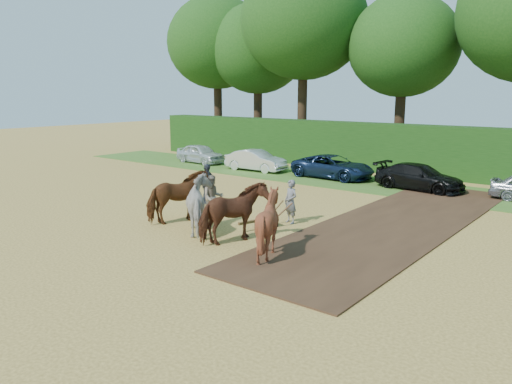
{
  "coord_description": "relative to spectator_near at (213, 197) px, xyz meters",
  "views": [
    {
      "loc": [
        8.75,
        -10.71,
        4.94
      ],
      "look_at": [
        -2.14,
        3.02,
        1.4
      ],
      "focal_mm": 35.0,
      "sensor_mm": 36.0,
      "label": 1
    }
  ],
  "objects": [
    {
      "name": "hedgerow",
      "position": [
        4.41,
        15.34,
        0.62
      ],
      "size": [
        46.0,
        1.6,
        3.0
      ],
      "primitive_type": "cube",
      "color": "#14380F",
      "rests_on": "ground"
    },
    {
      "name": "spectator_far",
      "position": [
        -2.17,
        1.91,
        0.02
      ],
      "size": [
        0.45,
        1.06,
        1.79
      ],
      "primitive_type": "imported",
      "rotation": [
        0.0,
        0.0,
        1.59
      ],
      "color": "#2A2E38",
      "rests_on": "ground"
    },
    {
      "name": "earth_strip",
      "position": [
        5.91,
        3.84,
        -0.85
      ],
      "size": [
        4.5,
        17.0,
        0.05
      ],
      "primitive_type": "cube",
      "color": "#472D1C",
      "rests_on": "ground"
    },
    {
      "name": "treeline",
      "position": [
        2.72,
        18.53,
        8.09
      ],
      "size": [
        48.7,
        10.6,
        14.21
      ],
      "color": "#382616",
      "rests_on": "ground"
    },
    {
      "name": "ground",
      "position": [
        4.41,
        -3.16,
        -0.88
      ],
      "size": [
        120.0,
        120.0,
        0.0
      ],
      "primitive_type": "plane",
      "color": "gold",
      "rests_on": "ground"
    },
    {
      "name": "spectator_near",
      "position": [
        0.0,
        0.0,
        0.0
      ],
      "size": [
        1.03,
        1.08,
        1.75
      ],
      "primitive_type": "imported",
      "rotation": [
        0.0,
        0.0,
        0.95
      ],
      "color": "tan",
      "rests_on": "ground"
    },
    {
      "name": "grass_verge",
      "position": [
        4.41,
        10.84,
        -0.86
      ],
      "size": [
        50.0,
        5.0,
        0.03
      ],
      "primitive_type": "cube",
      "color": "#38601E",
      "rests_on": "ground"
    },
    {
      "name": "parked_cars",
      "position": [
        4.96,
        10.87,
        -0.21
      ],
      "size": [
        35.59,
        3.02,
        1.46
      ],
      "color": "silver",
      "rests_on": "ground"
    },
    {
      "name": "plough_team",
      "position": [
        1.88,
        -1.62,
        0.12
      ],
      "size": [
        6.94,
        4.97,
        2.01
      ],
      "color": "brown",
      "rests_on": "ground"
    }
  ]
}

